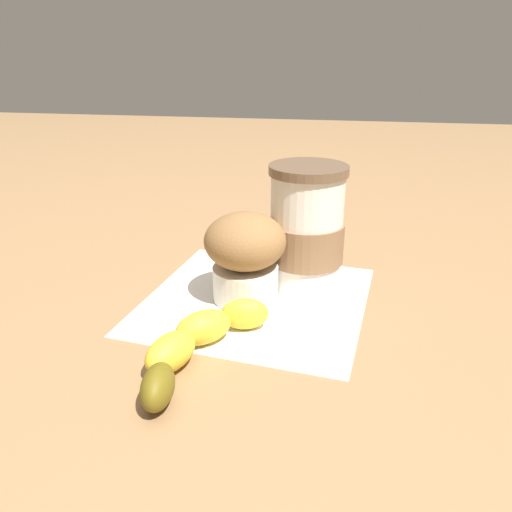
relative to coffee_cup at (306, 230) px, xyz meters
name	(u,v)px	position (x,y,z in m)	size (l,w,h in m)	color
ground_plane	(256,300)	(0.05, -0.05, -0.07)	(3.00, 3.00, 0.00)	#936D47
paper_napkin	(256,299)	(0.05, -0.05, -0.07)	(0.24, 0.24, 0.00)	white
coffee_cup	(306,230)	(0.00, 0.00, 0.00)	(0.09, 0.09, 0.14)	silver
muffin	(244,255)	(0.05, -0.06, -0.01)	(0.09, 0.09, 0.10)	white
banana	(196,342)	(0.17, -0.08, -0.05)	(0.17, 0.10, 0.03)	gold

